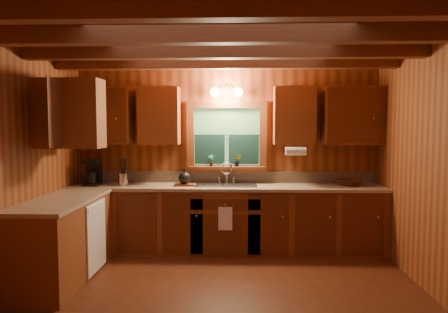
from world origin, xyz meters
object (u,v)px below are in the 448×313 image
at_px(wicker_basket, 350,182).
at_px(cutting_board, 184,185).
at_px(sink, 226,189).
at_px(coffee_maker, 93,173).

bearing_deg(wicker_basket, cutting_board, -177.60).
bearing_deg(sink, cutting_board, -175.41).
height_order(coffee_maker, wicker_basket, coffee_maker).
height_order(sink, wicker_basket, sink).
bearing_deg(coffee_maker, cutting_board, 1.50).
xyz_separation_m(coffee_maker, wicker_basket, (3.47, 0.08, -0.13)).
distance_m(sink, wicker_basket, 1.67).
relative_size(sink, cutting_board, 3.06).
distance_m(coffee_maker, wicker_basket, 3.48).
xyz_separation_m(cutting_board, wicker_basket, (2.23, 0.09, 0.03)).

